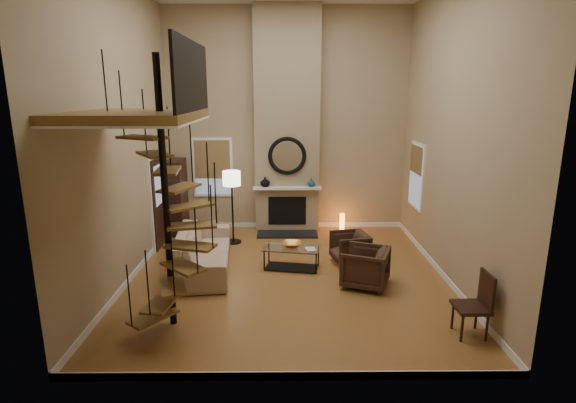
{
  "coord_description": "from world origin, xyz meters",
  "views": [
    {
      "loc": [
        -0.07,
        -8.17,
        3.53
      ],
      "look_at": [
        0.0,
        0.4,
        1.4
      ],
      "focal_mm": 28.11,
      "sensor_mm": 36.0,
      "label": 1
    }
  ],
  "objects_px": {
    "armchair_far": "(369,268)",
    "floor_lamp": "(232,184)",
    "accent_lamp": "(342,222)",
    "coffee_table": "(292,255)",
    "armchair_near": "(353,248)",
    "hutch": "(177,196)",
    "side_chair": "(477,302)",
    "sofa": "(203,250)"
  },
  "relations": [
    {
      "from": "sofa",
      "to": "side_chair",
      "type": "distance_m",
      "value": 5.16
    },
    {
      "from": "floor_lamp",
      "to": "hutch",
      "type": "bearing_deg",
      "value": 152.83
    },
    {
      "from": "floor_lamp",
      "to": "accent_lamp",
      "type": "relative_size",
      "value": 3.8
    },
    {
      "from": "hutch",
      "to": "sofa",
      "type": "height_order",
      "value": "hutch"
    },
    {
      "from": "coffee_table",
      "to": "armchair_near",
      "type": "bearing_deg",
      "value": 11.11
    },
    {
      "from": "floor_lamp",
      "to": "armchair_near",
      "type": "bearing_deg",
      "value": -27.65
    },
    {
      "from": "side_chair",
      "to": "sofa",
      "type": "bearing_deg",
      "value": 149.81
    },
    {
      "from": "hutch",
      "to": "accent_lamp",
      "type": "bearing_deg",
      "value": 0.59
    },
    {
      "from": "sofa",
      "to": "accent_lamp",
      "type": "height_order",
      "value": "sofa"
    },
    {
      "from": "sofa",
      "to": "accent_lamp",
      "type": "bearing_deg",
      "value": -58.06
    },
    {
      "from": "armchair_near",
      "to": "coffee_table",
      "type": "distance_m",
      "value": 1.3
    },
    {
      "from": "armchair_far",
      "to": "sofa",
      "type": "bearing_deg",
      "value": -83.91
    },
    {
      "from": "coffee_table",
      "to": "floor_lamp",
      "type": "bearing_deg",
      "value": 129.9
    },
    {
      "from": "armchair_near",
      "to": "hutch",
      "type": "bearing_deg",
      "value": -129.35
    },
    {
      "from": "accent_lamp",
      "to": "armchair_far",
      "type": "bearing_deg",
      "value": -88.43
    },
    {
      "from": "armchair_far",
      "to": "floor_lamp",
      "type": "distance_m",
      "value": 3.86
    },
    {
      "from": "accent_lamp",
      "to": "side_chair",
      "type": "distance_m",
      "value": 5.17
    },
    {
      "from": "armchair_near",
      "to": "armchair_far",
      "type": "xyz_separation_m",
      "value": [
        0.14,
        -1.09,
        0.0
      ]
    },
    {
      "from": "sofa",
      "to": "armchair_near",
      "type": "distance_m",
      "value": 3.08
    },
    {
      "from": "accent_lamp",
      "to": "side_chair",
      "type": "bearing_deg",
      "value": -74.93
    },
    {
      "from": "sofa",
      "to": "accent_lamp",
      "type": "xyz_separation_m",
      "value": [
        3.12,
        2.39,
        -0.15
      ]
    },
    {
      "from": "sofa",
      "to": "floor_lamp",
      "type": "bearing_deg",
      "value": -20.8
    },
    {
      "from": "sofa",
      "to": "floor_lamp",
      "type": "xyz_separation_m",
      "value": [
        0.44,
        1.6,
        1.02
      ]
    },
    {
      "from": "hutch",
      "to": "accent_lamp",
      "type": "xyz_separation_m",
      "value": [
        4.14,
        0.04,
        -0.7
      ]
    },
    {
      "from": "armchair_near",
      "to": "side_chair",
      "type": "distance_m",
      "value": 3.15
    },
    {
      "from": "armchair_near",
      "to": "floor_lamp",
      "type": "bearing_deg",
      "value": -129.52
    },
    {
      "from": "floor_lamp",
      "to": "accent_lamp",
      "type": "distance_m",
      "value": 3.03
    },
    {
      "from": "armchair_far",
      "to": "coffee_table",
      "type": "distance_m",
      "value": 1.64
    },
    {
      "from": "armchair_near",
      "to": "armchair_far",
      "type": "height_order",
      "value": "armchair_far"
    },
    {
      "from": "hutch",
      "to": "floor_lamp",
      "type": "bearing_deg",
      "value": -27.17
    },
    {
      "from": "sofa",
      "to": "floor_lamp",
      "type": "height_order",
      "value": "floor_lamp"
    },
    {
      "from": "hutch",
      "to": "side_chair",
      "type": "distance_m",
      "value": 7.4
    },
    {
      "from": "armchair_far",
      "to": "armchair_near",
      "type": "bearing_deg",
      "value": -151.42
    },
    {
      "from": "coffee_table",
      "to": "side_chair",
      "type": "bearing_deg",
      "value": -43.93
    },
    {
      "from": "hutch",
      "to": "floor_lamp",
      "type": "height_order",
      "value": "hutch"
    },
    {
      "from": "coffee_table",
      "to": "floor_lamp",
      "type": "xyz_separation_m",
      "value": [
        -1.36,
        1.63,
        1.13
      ]
    },
    {
      "from": "floor_lamp",
      "to": "armchair_far",
      "type": "bearing_deg",
      "value": -41.65
    },
    {
      "from": "hutch",
      "to": "armchair_far",
      "type": "distance_m",
      "value": 5.35
    },
    {
      "from": "sofa",
      "to": "armchair_far",
      "type": "distance_m",
      "value": 3.32
    },
    {
      "from": "sofa",
      "to": "armchair_far",
      "type": "xyz_separation_m",
      "value": [
        3.21,
        -0.87,
        -0.04
      ]
    },
    {
      "from": "sofa",
      "to": "coffee_table",
      "type": "relative_size",
      "value": 2.13
    },
    {
      "from": "armchair_near",
      "to": "coffee_table",
      "type": "bearing_deg",
      "value": -90.76
    }
  ]
}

